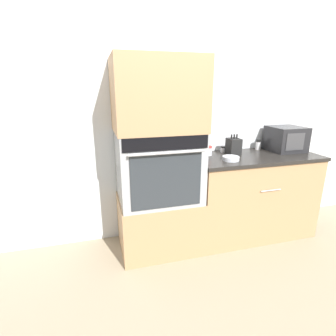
% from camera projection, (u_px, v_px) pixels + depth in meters
% --- Properties ---
extents(ground_plane, '(12.00, 12.00, 0.00)m').
position_uv_depth(ground_plane, '(205.00, 256.00, 2.57)').
color(ground_plane, gray).
extents(wall_back, '(8.00, 0.05, 2.50)m').
position_uv_depth(wall_back, '(186.00, 121.00, 2.78)').
color(wall_back, silver).
rests_on(wall_back, ground_plane).
extents(oven_cabinet_base, '(0.78, 0.60, 0.54)m').
position_uv_depth(oven_cabinet_base, '(159.00, 223.00, 2.66)').
color(oven_cabinet_base, '#A87F56').
rests_on(oven_cabinet_base, ground_plane).
extents(wall_oven, '(0.76, 0.64, 0.67)m').
position_uv_depth(wall_oven, '(158.00, 166.00, 2.48)').
color(wall_oven, '#9EA0A5').
rests_on(wall_oven, oven_cabinet_base).
extents(oven_cabinet_upper, '(0.78, 0.60, 0.64)m').
position_uv_depth(oven_cabinet_upper, '(157.00, 95.00, 2.30)').
color(oven_cabinet_upper, '#A87F56').
rests_on(oven_cabinet_upper, wall_oven).
extents(counter_unit, '(1.33, 0.63, 0.91)m').
position_uv_depth(counter_unit, '(251.00, 195.00, 2.88)').
color(counter_unit, '#A87F56').
rests_on(counter_unit, ground_plane).
extents(microwave, '(0.36, 0.35, 0.27)m').
position_uv_depth(microwave, '(286.00, 139.00, 2.90)').
color(microwave, '#232326').
rests_on(microwave, counter_unit).
extents(knife_block, '(0.12, 0.14, 0.21)m').
position_uv_depth(knife_block, '(234.00, 146.00, 2.76)').
color(knife_block, black).
rests_on(knife_block, counter_unit).
extents(bowl, '(0.16, 0.16, 0.04)m').
position_uv_depth(bowl, '(231.00, 158.00, 2.54)').
color(bowl, silver).
rests_on(bowl, counter_unit).
extents(condiment_jar_near, '(0.06, 0.06, 0.10)m').
position_uv_depth(condiment_jar_near, '(209.00, 151.00, 2.71)').
color(condiment_jar_near, silver).
rests_on(condiment_jar_near, counter_unit).
extents(condiment_jar_mid, '(0.05, 0.05, 0.06)m').
position_uv_depth(condiment_jar_mid, '(223.00, 149.00, 2.86)').
color(condiment_jar_mid, silver).
rests_on(condiment_jar_mid, counter_unit).
extents(condiment_jar_far, '(0.06, 0.06, 0.11)m').
position_uv_depth(condiment_jar_far, '(258.00, 145.00, 2.99)').
color(condiment_jar_far, silver).
rests_on(condiment_jar_far, counter_unit).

